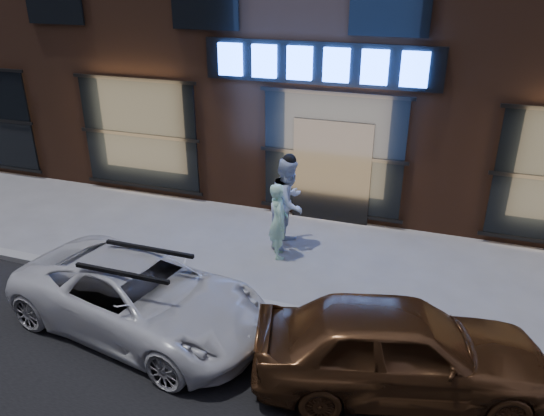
{
  "coord_description": "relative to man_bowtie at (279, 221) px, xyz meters",
  "views": [
    {
      "loc": [
        2.38,
        -7.27,
        5.45
      ],
      "look_at": [
        -0.65,
        1.6,
        1.2
      ],
      "focal_mm": 35.0,
      "sensor_mm": 36.0,
      "label": 1
    }
  ],
  "objects": [
    {
      "name": "ground",
      "position": [
        0.6,
        -1.88,
        -0.8
      ],
      "size": [
        90.0,
        90.0,
        0.0
      ],
      "primitive_type": "plane",
      "color": "slate",
      "rests_on": "ground"
    },
    {
      "name": "curb",
      "position": [
        0.6,
        -1.88,
        -0.74
      ],
      "size": [
        60.0,
        0.25,
        0.12
      ],
      "primitive_type": "cube",
      "color": "gray",
      "rests_on": "ground"
    },
    {
      "name": "man_bowtie",
      "position": [
        0.0,
        0.0,
        0.0
      ],
      "size": [
        0.6,
        0.69,
        1.6
      ],
      "primitive_type": "imported",
      "rotation": [
        0.0,
        0.0,
        2.03
      ],
      "color": "#C2FFDB",
      "rests_on": "ground"
    },
    {
      "name": "man_cap",
      "position": [
        0.04,
        0.57,
        0.17
      ],
      "size": [
        0.86,
        1.04,
        1.95
      ],
      "primitive_type": "imported",
      "rotation": [
        0.0,
        0.0,
        1.44
      ],
      "color": "white",
      "rests_on": "ground"
    },
    {
      "name": "white_suv",
      "position": [
        -1.36,
        -3.02,
        -0.19
      ],
      "size": [
        4.7,
        2.78,
        1.23
      ],
      "primitive_type": "imported",
      "rotation": [
        0.0,
        0.0,
        1.39
      ],
      "color": "silver",
      "rests_on": "ground"
    },
    {
      "name": "gold_sedan",
      "position": [
        2.76,
        -3.05,
        -0.12
      ],
      "size": [
        4.31,
        2.61,
        1.37
      ],
      "primitive_type": "imported",
      "rotation": [
        0.0,
        0.0,
        1.83
      ],
      "color": "brown",
      "rests_on": "ground"
    }
  ]
}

